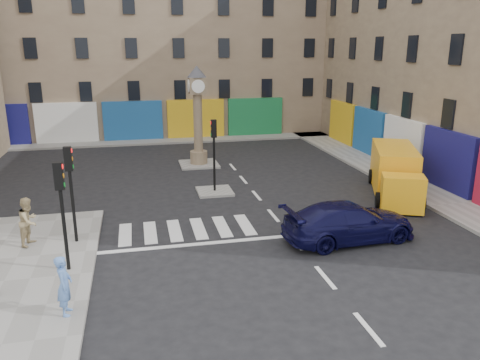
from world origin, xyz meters
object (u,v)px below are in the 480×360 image
object	(u,v)px
traffic_light_left_near	(61,199)
yellow_van	(395,172)
navy_sedan	(349,222)
traffic_light_island	(214,144)
pedestrian_blue	(64,285)
clock_pillar	(198,110)
pedestrian_tan	(29,221)
traffic_light_left_far	(70,179)

from	to	relation	value
traffic_light_left_near	yellow_van	world-z (taller)	traffic_light_left_near
navy_sedan	yellow_van	xyz separation A→B (m)	(4.89, 5.04, 0.40)
traffic_light_island	pedestrian_blue	world-z (taller)	traffic_light_island
traffic_light_left_near	clock_pillar	size ratio (longest dim) A/B	0.61
traffic_light_left_near	pedestrian_blue	bearing A→B (deg)	-83.97
clock_pillar	pedestrian_tan	world-z (taller)	clock_pillar
traffic_light_left_near	traffic_light_island	size ratio (longest dim) A/B	1.00
traffic_light_left_near	traffic_light_island	bearing A→B (deg)	51.07
yellow_van	pedestrian_blue	xyz separation A→B (m)	(-14.97, -8.40, -0.14)
clock_pillar	pedestrian_blue	size ratio (longest dim) A/B	3.50
pedestrian_tan	clock_pillar	bearing A→B (deg)	-16.91
traffic_light_left_far	pedestrian_tan	size ratio (longest dim) A/B	2.01
yellow_van	traffic_light_left_far	bearing A→B (deg)	-144.77
yellow_van	pedestrian_blue	world-z (taller)	yellow_van
traffic_light_left_far	traffic_light_left_near	bearing A→B (deg)	-90.00
traffic_light_left_near	pedestrian_tan	distance (m)	3.35
yellow_van	pedestrian_tan	world-z (taller)	yellow_van
yellow_van	navy_sedan	bearing A→B (deg)	-110.61
navy_sedan	pedestrian_tan	world-z (taller)	pedestrian_tan
yellow_van	pedestrian_tan	xyz separation A→B (m)	(-16.91, -3.08, -0.09)
navy_sedan	yellow_van	world-z (taller)	yellow_van
traffic_light_left_far	clock_pillar	bearing A→B (deg)	61.06
navy_sedan	pedestrian_blue	distance (m)	10.63
clock_pillar	pedestrian_blue	world-z (taller)	clock_pillar
traffic_light_island	traffic_light_left_far	bearing A→B (deg)	-139.40
traffic_light_left_near	yellow_van	distance (m)	16.32
traffic_light_left_far	navy_sedan	size ratio (longest dim) A/B	0.70
clock_pillar	yellow_van	bearing A→B (deg)	-42.55
traffic_light_left_near	traffic_light_left_far	xyz separation A→B (m)	(0.00, 2.40, 0.00)
yellow_van	pedestrian_blue	bearing A→B (deg)	-127.16
traffic_light_island	clock_pillar	xyz separation A→B (m)	(0.00, 6.00, 0.96)
navy_sedan	yellow_van	bearing A→B (deg)	-49.27
pedestrian_tan	traffic_light_island	bearing A→B (deg)	-38.01
traffic_light_left_near	traffic_light_left_far	size ratio (longest dim) A/B	1.00
pedestrian_blue	pedestrian_tan	distance (m)	5.66
navy_sedan	pedestrian_blue	world-z (taller)	pedestrian_blue
traffic_light_island	pedestrian_tan	bearing A→B (deg)	-146.13
traffic_light_left_near	navy_sedan	world-z (taller)	traffic_light_left_near
traffic_light_island	pedestrian_tan	world-z (taller)	traffic_light_island
traffic_light_left_far	clock_pillar	size ratio (longest dim) A/B	0.61
navy_sedan	pedestrian_blue	xyz separation A→B (m)	(-10.08, -3.36, 0.25)
traffic_light_island	yellow_van	size ratio (longest dim) A/B	0.56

